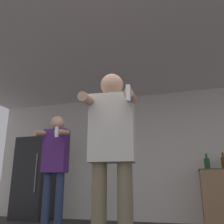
{
  "coord_description": "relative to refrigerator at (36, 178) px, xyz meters",
  "views": [
    {
      "loc": [
        0.8,
        -1.69,
        0.65
      ],
      "look_at": [
        0.14,
        0.5,
        1.34
      ],
      "focal_mm": 40.0,
      "sensor_mm": 36.0,
      "label": 1
    }
  ],
  "objects": [
    {
      "name": "bottle_amber_bourbon",
      "position": [
        3.73,
        0.07,
        0.22
      ],
      "size": [
        0.08,
        0.08,
        0.3
      ],
      "color": "#563314",
      "rests_on": "counter"
    },
    {
      "name": "ceiling_slab",
      "position": [
        2.34,
        -1.37,
        1.75
      ],
      "size": [
        7.0,
        3.92,
        0.05
      ],
      "color": "silver",
      "rests_on": "wall_back"
    },
    {
      "name": "wall_back",
      "position": [
        2.34,
        0.36,
        0.45
      ],
      "size": [
        7.0,
        0.06,
        2.55
      ],
      "color": "silver",
      "rests_on": "ground_plane"
    },
    {
      "name": "person_man_side",
      "position": [
        1.29,
        -1.5,
        0.18
      ],
      "size": [
        0.44,
        0.5,
        1.68
      ],
      "color": "navy",
      "rests_on": "ground_plane"
    },
    {
      "name": "refrigerator",
      "position": [
        0.0,
        0.0,
        0.0
      ],
      "size": [
        0.71,
        0.69,
        1.65
      ],
      "color": "#262628",
      "rests_on": "ground_plane"
    },
    {
      "name": "person_woman_foreground",
      "position": [
        2.47,
        -2.57,
        0.18
      ],
      "size": [
        0.52,
        0.48,
        1.73
      ],
      "color": "#75664C",
      "rests_on": "ground_plane"
    },
    {
      "name": "bottle_green_wine",
      "position": [
        3.45,
        0.07,
        0.22
      ],
      "size": [
        0.09,
        0.09,
        0.3
      ],
      "color": "#194723",
      "rests_on": "counter"
    }
  ]
}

